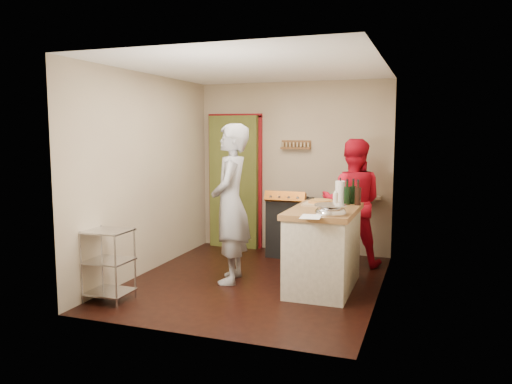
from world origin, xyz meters
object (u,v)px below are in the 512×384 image
stove (290,226)px  island (324,246)px  person_red (352,202)px  person_stripe (231,204)px  wire_shelving (108,262)px

stove → island: bearing=-60.2°
stove → person_red: bearing=-13.2°
person_red → island: bearing=76.7°
stove → person_red: (0.95, -0.22, 0.43)m
person_stripe → person_red: (1.29, 1.29, -0.10)m
island → person_red: person_red is taller
wire_shelving → person_red: person_red is taller
wire_shelving → person_red: 3.34m
island → person_stripe: (-1.14, -0.11, 0.47)m
stove → island: (0.81, -1.41, 0.06)m
person_stripe → person_red: 1.82m
stove → person_stripe: size_ratio=0.52×
wire_shelving → person_stripe: (0.99, 1.11, 0.54)m
person_red → person_stripe: bearing=38.8°
island → person_red: size_ratio=0.81×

